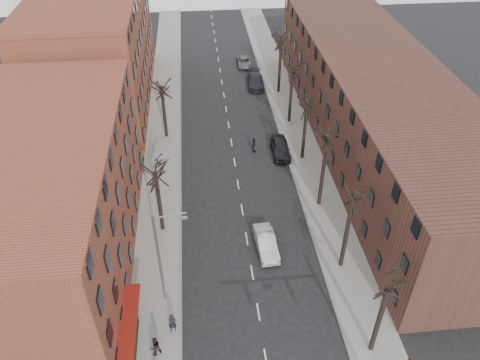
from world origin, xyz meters
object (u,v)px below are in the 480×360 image
object	(u,v)px
parked_car_near	(280,148)
parked_car_mid	(255,81)
silver_sedan	(266,243)
pedestrian_a	(173,323)

from	to	relation	value
parked_car_near	parked_car_mid	bearing A→B (deg)	93.90
silver_sedan	pedestrian_a	distance (m)	11.08
silver_sedan	parked_car_near	bearing A→B (deg)	71.69
parked_car_near	pedestrian_a	xyz separation A→B (m)	(-11.80, -22.13, 0.17)
parked_car_mid	parked_car_near	bearing A→B (deg)	-84.82
silver_sedan	parked_car_mid	xyz separation A→B (m)	(3.11, 31.67, 0.01)
parked_car_near	pedestrian_a	bearing A→B (deg)	-116.36
silver_sedan	parked_car_mid	distance (m)	31.82
pedestrian_a	parked_car_mid	bearing A→B (deg)	64.85
silver_sedan	parked_car_mid	size ratio (longest dim) A/B	0.87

